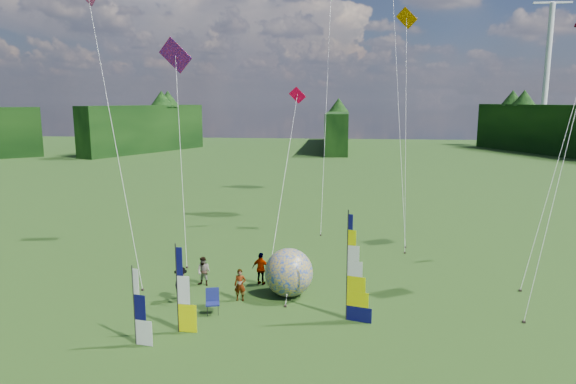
# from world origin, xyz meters

# --- Properties ---
(ground) EXTENTS (220.00, 220.00, 0.00)m
(ground) POSITION_xyz_m (0.00, 0.00, 0.00)
(ground) COLOR #355717
(ground) RESTS_ON ground
(treeline_ring) EXTENTS (210.00, 210.00, 8.00)m
(treeline_ring) POSITION_xyz_m (0.00, 0.00, 4.00)
(treeline_ring) COLOR #1C4211
(treeline_ring) RESTS_ON ground
(turbine_right) EXTENTS (8.00, 1.20, 30.00)m
(turbine_right) POSITION_xyz_m (45.00, 102.00, 15.00)
(turbine_right) COLOR silver
(turbine_right) RESTS_ON ground
(feather_banner_main) EXTENTS (1.28, 0.43, 4.78)m
(feather_banner_main) POSITION_xyz_m (1.68, 3.02, 2.39)
(feather_banner_main) COLOR #0A0A45
(feather_banner_main) RESTS_ON ground
(side_banner_left) EXTENTS (1.02, 0.16, 3.67)m
(side_banner_left) POSITION_xyz_m (-5.28, 1.08, 1.84)
(side_banner_left) COLOR #DFE100
(side_banner_left) RESTS_ON ground
(side_banner_far) EXTENTS (0.94, 0.24, 3.14)m
(side_banner_far) POSITION_xyz_m (-6.60, -0.21, 1.57)
(side_banner_far) COLOR white
(side_banner_far) RESTS_ON ground
(bol_inflatable) EXTENTS (2.68, 2.68, 2.39)m
(bol_inflatable) POSITION_xyz_m (-1.14, 5.57, 1.19)
(bol_inflatable) COLOR #002BA6
(bol_inflatable) RESTS_ON ground
(spectator_a) EXTENTS (0.58, 0.39, 1.55)m
(spectator_a) POSITION_xyz_m (-3.40, 4.70, 0.78)
(spectator_a) COLOR #66594C
(spectator_a) RESTS_ON ground
(spectator_b) EXTENTS (0.81, 0.54, 1.54)m
(spectator_b) POSITION_xyz_m (-5.69, 6.48, 0.77)
(spectator_b) COLOR #66594C
(spectator_b) RESTS_ON ground
(spectator_c) EXTENTS (0.49, 1.13, 1.72)m
(spectator_c) POSITION_xyz_m (-6.18, 4.26, 0.86)
(spectator_c) COLOR #66594C
(spectator_c) RESTS_ON ground
(spectator_d) EXTENTS (1.08, 0.65, 1.72)m
(spectator_d) POSITION_xyz_m (-2.74, 6.96, 0.86)
(spectator_d) COLOR #66594C
(spectator_d) RESTS_ON ground
(camp_chair) EXTENTS (0.80, 0.80, 1.14)m
(camp_chair) POSITION_xyz_m (-4.32, 3.01, 0.57)
(camp_chair) COLOR #11184E
(camp_chair) RESTS_ON ground
(kite_whale) EXTENTS (10.25, 16.72, 21.20)m
(kite_whale) POSITION_xyz_m (5.33, 20.92, 10.60)
(kite_whale) COLOR black
(kite_whale) RESTS_ON ground
(kite_rainbow_delta) EXTENTS (8.68, 12.64, 14.58)m
(kite_rainbow_delta) POSITION_xyz_m (-8.80, 12.90, 7.29)
(kite_rainbow_delta) COLOR red
(kite_rainbow_delta) RESTS_ON ground
(kite_parafoil) EXTENTS (10.97, 11.85, 14.99)m
(kite_parafoil) POSITION_xyz_m (11.49, 6.40, 7.50)
(kite_parafoil) COLOR red
(kite_parafoil) RESTS_ON ground
(small_kite_red) EXTENTS (3.41, 12.13, 10.97)m
(small_kite_red) POSITION_xyz_m (-2.49, 16.07, 5.49)
(small_kite_red) COLOR red
(small_kite_red) RESTS_ON ground
(small_kite_orange) EXTENTS (6.49, 11.73, 16.86)m
(small_kite_orange) POSITION_xyz_m (5.61, 17.73, 8.43)
(small_kite_orange) COLOR #D87000
(small_kite_orange) RESTS_ON ground
(small_kite_yellow) EXTENTS (9.58, 10.88, 13.72)m
(small_kite_yellow) POSITION_xyz_m (13.13, 11.02, 6.86)
(small_kite_yellow) COLOR yellow
(small_kite_yellow) RESTS_ON ground
(small_kite_pink) EXTENTS (8.26, 8.87, 16.60)m
(small_kite_pink) POSITION_xyz_m (-10.91, 8.11, 8.30)
(small_kite_pink) COLOR #D33581
(small_kite_pink) RESTS_ON ground
(small_kite_green) EXTENTS (7.33, 14.86, 20.31)m
(small_kite_green) POSITION_xyz_m (-0.04, 23.15, 10.16)
(small_kite_green) COLOR green
(small_kite_green) RESTS_ON ground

